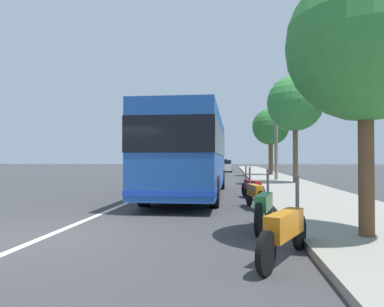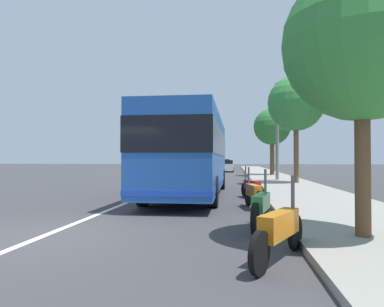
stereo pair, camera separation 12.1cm
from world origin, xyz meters
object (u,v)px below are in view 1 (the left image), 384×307
Objects in this scene: car_ahead_same_lane at (200,164)px; car_side_street at (225,165)px; motorcycle_angled at (285,230)px; motorcycle_nearest_curb at (264,207)px; utility_pole at (276,132)px; car_far_distant at (222,165)px; car_behind_bus at (224,166)px; motorcycle_far_end at (252,187)px; roadside_tree_mid_block at (295,104)px; coach_bus at (192,152)px; roadside_tree_near_camera at (365,44)px; roadside_tree_far_block at (271,127)px; motorcycle_by_tree at (255,194)px.

car_side_street is at bearing 30.17° from car_ahead_same_lane.
motorcycle_nearest_curb is (2.41, 0.10, 0.02)m from motorcycle_angled.
motorcycle_nearest_curb is at bearing 27.95° from motorcycle_angled.
utility_pole reaches higher than motorcycle_nearest_curb.
car_behind_bus is at bearing -179.41° from car_far_distant.
motorcycle_far_end is 0.31× the size of roadside_tree_mid_block.
roadside_tree_near_camera is (-7.85, -4.07, 1.76)m from coach_bus.
motorcycle_nearest_curb is at bearing 159.38° from motorcycle_far_end.
utility_pole is (-30.21, -4.64, 2.64)m from car_far_distant.
roadside_tree_near_camera is at bearing -177.88° from car_far_distant.
car_side_street is at bearing -17.10° from motorcycle_far_end.
roadside_tree_near_camera is at bearing 8.81° from car_ahead_same_lane.
roadside_tree_near_camera is (-36.47, -3.40, 2.88)m from car_behind_bus.
coach_bus is 11.12m from utility_pole.
roadside_tree_far_block is (11.02, 0.27, -0.38)m from roadside_tree_mid_block.
car_ahead_same_lane is at bearing 29.28° from car_side_street.
motorcycle_angled is 49.36m from car_far_distant.
motorcycle_angled is 37.76m from car_behind_bus.
motorcycle_angled is 3.72m from roadside_tree_near_camera.
coach_bus is at bearing 51.01° from motorcycle_far_end.
motorcycle_by_tree is 38.63m from car_side_street.
coach_bus is at bearing 40.83° from motorcycle_angled.
motorcycle_nearest_curb is 1.05× the size of motorcycle_by_tree.
motorcycle_by_tree is 0.34× the size of roadside_tree_far_block.
roadside_tree_mid_block is 1.06× the size of roadside_tree_far_block.
roadside_tree_near_camera reaches higher than motorcycle_by_tree.
roadside_tree_far_block reaches higher than coach_bus.
motorcycle_by_tree is 32.29m from car_behind_bus.
roadside_tree_near_camera is at bearing -174.67° from car_behind_bus.
roadside_tree_far_block is at bearing 6.45° from motorcycle_nearest_curb.
motorcycle_by_tree is 22.02m from roadside_tree_far_block.
coach_bus is 2.92m from motorcycle_far_end.
motorcycle_by_tree is at bearing 172.70° from roadside_tree_far_block.
motorcycle_angled is 51.90m from car_ahead_same_lane.
roadside_tree_far_block is (25.72, -1.04, 0.87)m from roadside_tree_near_camera.
roadside_tree_far_block is at bearing -18.57° from motorcycle_by_tree.
car_behind_bus is (37.72, 1.79, 0.24)m from motorcycle_angled.
roadside_tree_near_camera is 0.82× the size of roadside_tree_far_block.
roadside_tree_mid_block is 11.03m from roadside_tree_far_block.
motorcycle_angled is at bearing -164.75° from coach_bus.
motorcycle_far_end is (2.78, -0.08, -0.02)m from motorcycle_by_tree.
car_ahead_same_lane is at bearing 8.75° from roadside_tree_near_camera.
car_side_street is (44.07, 1.81, 0.21)m from motorcycle_angled.
roadside_tree_near_camera reaches higher than motorcycle_far_end.
motorcycle_far_end is 29.51m from car_behind_bus.
car_behind_bus is 22.66m from roadside_tree_mid_block.
car_far_distant is at bearing 28.51° from motorcycle_angled.
utility_pole reaches higher than car_far_distant.
motorcycle_by_tree is 11.74m from roadside_tree_mid_block.
car_side_street is 25.44m from utility_pole.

